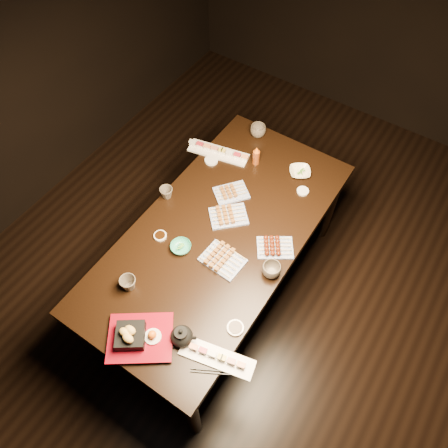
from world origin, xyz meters
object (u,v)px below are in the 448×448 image
Objects in this scene: yakitori_plate_right at (223,258)px; edamame_bowl_cream at (300,172)px; teapot at (181,335)px; condiment_bottle at (256,155)px; yakitori_plate_left at (231,191)px; sushi_platter_near at (217,357)px; dining_table at (220,264)px; teacup_far_right at (258,131)px; sushi_platter_far at (218,151)px; teacup_mid_right at (271,270)px; yakitori_plate_center at (228,214)px; teacup_far_left at (166,193)px; tempura_tray at (139,335)px; teacup_near_left at (128,283)px; edamame_bowl_green at (181,247)px.

yakitori_plate_right reaches higher than edamame_bowl_cream.
teapot is 0.95× the size of condiment_bottle.
sushi_platter_near is at bearing -112.38° from yakitori_plate_left.
dining_table is 0.93m from teacup_far_right.
teacup_mid_right is (0.74, -0.58, 0.02)m from sushi_platter_far.
yakitori_plate_center is 2.71× the size of teacup_far_left.
condiment_bottle is (-0.14, 1.32, 0.01)m from tempura_tray.
sushi_platter_far is (-0.75, 1.13, 0.00)m from sushi_platter_near.
edamame_bowl_cream is 1.27m from teacup_near_left.
dining_table is 13.62× the size of edamame_bowl_cream.
teacup_near_left reaches higher than sushi_platter_near.
yakitori_plate_center is at bearing 154.64° from teacup_mid_right.
condiment_bottle is at bearing 39.88° from yakitori_plate_left.
yakitori_plate_center is 0.57m from edamame_bowl_cream.
teacup_near_left is 0.41m from teapot.
teacup_far_left is at bearing 147.08° from yakitori_plate_center.
dining_table is 0.46m from edamame_bowl_green.
yakitori_plate_center is 0.41m from teacup_far_left.
teacup_far_left is at bearing 165.26° from yakitori_plate_left.
teacup_mid_right is (0.21, -0.72, 0.02)m from edamame_bowl_cream.
edamame_bowl_green is at bearing -163.95° from teacup_mid_right.
yakitori_plate_right is at bearing -66.14° from dining_table.
teacup_mid_right is at bearing -26.09° from dining_table.
edamame_bowl_green is at bearing -143.79° from yakitori_plate_left.
sushi_platter_far is 3.06× the size of teapot.
teacup_far_right reaches higher than yakitori_plate_left.
edamame_bowl_green is at bearing -108.65° from edamame_bowl_cream.
teacup_near_left is 1.36m from teacup_far_right.
teacup_far_right is 0.26m from condiment_bottle.
dining_table is at bearing -79.81° from condiment_bottle.
yakitori_plate_left is 0.47m from edamame_bowl_cream.
teacup_far_right is at bearing 52.08° from yakitori_plate_left.
yakitori_plate_center is (-0.41, 0.73, 0.00)m from sushi_platter_near.
condiment_bottle is at bearing -177.60° from sushi_platter_far.
edamame_bowl_cream is 1.01× the size of teapot.
edamame_bowl_green is 0.79m from condiment_bottle.
condiment_bottle is at bearing -61.79° from teacup_far_right.
teacup_far_left is at bearing 109.51° from teacup_near_left.
edamame_bowl_cream is 1.26× the size of teacup_far_right.
sushi_platter_far is 0.82m from yakitori_plate_right.
yakitori_plate_center reaches higher than sushi_platter_near.
tempura_tray is 0.76m from teacup_mid_right.
tempura_tray reaches higher than yakitori_plate_center.
teacup_near_left reaches higher than sushi_platter_far.
sushi_platter_far is at bearing 108.75° from dining_table.
teacup_far_left is 0.58× the size of condiment_bottle.
edamame_bowl_green is 0.55m from tempura_tray.
tempura_tray is 2.42× the size of teapot.
yakitori_plate_left is 2.28× the size of teacup_near_left.
yakitori_plate_center is 0.68× the size of tempura_tray.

